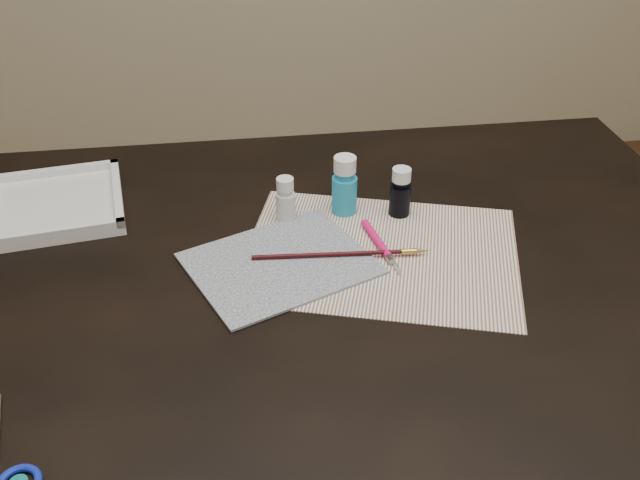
{
  "coord_description": "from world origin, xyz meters",
  "views": [
    {
      "loc": [
        -0.12,
        -0.84,
        1.37
      ],
      "look_at": [
        0.0,
        0.0,
        0.8
      ],
      "focal_mm": 40.0,
      "sensor_mm": 36.0,
      "label": 1
    }
  ],
  "objects": [
    {
      "name": "paintbrush",
      "position": [
        0.04,
        0.02,
        0.76
      ],
      "size": [
        0.27,
        0.03,
        0.01
      ],
      "primitive_type": null,
      "rotation": [
        0.0,
        0.0,
        -0.07
      ],
      "color": "black",
      "rests_on": "canvas"
    },
    {
      "name": "paint_bottle_white",
      "position": [
        -0.04,
        0.14,
        0.79
      ],
      "size": [
        0.04,
        0.04,
        0.08
      ],
      "primitive_type": "cylinder",
      "rotation": [
        0.0,
        0.0,
        -0.12
      ],
      "color": "silver",
      "rests_on": "table"
    },
    {
      "name": "canvas",
      "position": [
        -0.06,
        0.02,
        0.75
      ],
      "size": [
        0.31,
        0.29,
        0.0
      ],
      "primitive_type": "cube",
      "rotation": [
        0.0,
        0.0,
        0.4
      ],
      "color": "#121F33",
      "rests_on": "paper"
    },
    {
      "name": "craft_knife",
      "position": [
        0.1,
        0.03,
        0.76
      ],
      "size": [
        0.04,
        0.15,
        0.01
      ],
      "primitive_type": null,
      "rotation": [
        0.0,
        0.0,
        -1.39
      ],
      "color": "#F01467",
      "rests_on": "paper"
    },
    {
      "name": "palette_tray",
      "position": [
        -0.41,
        0.22,
        0.76
      ],
      "size": [
        0.25,
        0.25,
        0.03
      ],
      "primitive_type": "cube",
      "rotation": [
        0.0,
        0.0,
        0.14
      ],
      "color": "white",
      "rests_on": "table"
    },
    {
      "name": "table",
      "position": [
        0.0,
        0.0,
        0.38
      ],
      "size": [
        1.3,
        0.9,
        0.75
      ],
      "primitive_type": "cube",
      "color": "black",
      "rests_on": "ground"
    },
    {
      "name": "paint_bottle_navy",
      "position": [
        0.15,
        0.13,
        0.79
      ],
      "size": [
        0.04,
        0.04,
        0.08
      ],
      "primitive_type": "cylinder",
      "rotation": [
        0.0,
        0.0,
        0.14
      ],
      "color": "black",
      "rests_on": "table"
    },
    {
      "name": "paint_bottle_cyan",
      "position": [
        0.06,
        0.15,
        0.8
      ],
      "size": [
        0.05,
        0.05,
        0.1
      ],
      "primitive_type": "cylinder",
      "rotation": [
        0.0,
        0.0,
        0.22
      ],
      "color": "#2095C2",
      "rests_on": "table"
    },
    {
      "name": "paper",
      "position": [
        0.1,
        0.02,
        0.75
      ],
      "size": [
        0.48,
        0.42,
        0.0
      ],
      "primitive_type": "cube",
      "rotation": [
        0.0,
        0.0,
        -0.29
      ],
      "color": "white",
      "rests_on": "table"
    }
  ]
}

